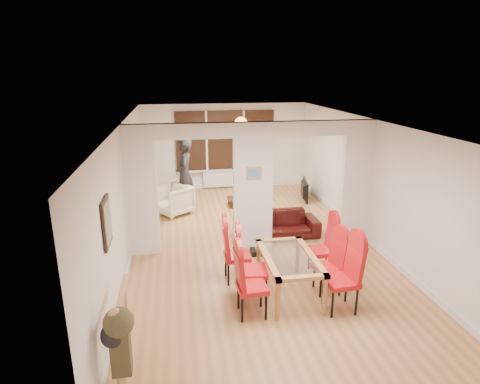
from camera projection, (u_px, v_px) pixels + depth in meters
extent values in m
cube|color=#B37C48|center=(252.00, 245.00, 8.48)|extent=(5.00, 9.00, 0.01)
cube|color=white|center=(253.00, 186.00, 8.10)|extent=(5.00, 0.18, 2.60)
cube|color=black|center=(225.00, 140.00, 12.23)|extent=(3.00, 0.08, 1.80)
cube|color=white|center=(226.00, 179.00, 12.54)|extent=(1.40, 0.08, 0.50)
sphere|color=orange|center=(241.00, 123.00, 11.01)|extent=(0.36, 0.36, 0.36)
cube|color=gray|center=(107.00, 222.00, 5.36)|extent=(0.04, 0.52, 0.67)
cube|color=#4C8CD8|center=(254.00, 173.00, 7.92)|extent=(0.30, 0.03, 0.25)
imported|color=black|center=(276.00, 224.00, 8.89)|extent=(1.86, 0.74, 0.54)
imported|color=beige|center=(173.00, 200.00, 10.24)|extent=(1.13, 1.14, 0.75)
imported|color=black|center=(185.00, 175.00, 10.44)|extent=(0.71, 0.48, 1.89)
imported|color=black|center=(302.00, 190.00, 11.45)|extent=(0.98, 0.32, 0.56)
cylinder|color=#143F19|center=(244.00, 193.00, 10.89)|extent=(0.07, 0.07, 0.27)
imported|color=#321C11|center=(246.00, 197.00, 10.92)|extent=(0.21, 0.21, 0.05)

